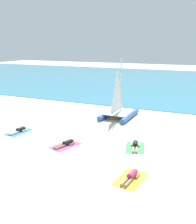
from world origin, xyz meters
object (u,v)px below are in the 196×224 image
Objects in this scene: towel_center_right at (135,148)px; towel_rightmost at (131,179)px; towel_leftmost at (19,132)px; sunbather_rightmost at (131,176)px; sunbather_center_right at (135,145)px; sunbather_center_left at (66,143)px; sunbather_leftmost at (19,130)px; sailboat_blue at (118,109)px; towel_center_left at (65,146)px.

towel_center_right is 3.91m from towel_rightmost.
sunbather_rightmost reaches higher than towel_leftmost.
towel_leftmost is 1.00× the size of towel_center_right.
towel_center_right is at bearing -90.00° from sunbather_center_right.
sunbather_center_left is 0.81× the size of towel_rightmost.
sunbather_center_left is at bearing -4.93° from sunbather_leftmost.
sunbather_center_left is at bearing -174.46° from sunbather_center_right.
sunbather_leftmost is at bearing 160.84° from towel_rightmost.
towel_rightmost is (0.93, -3.86, -0.13)m from sunbather_center_right.
sailboat_blue is 6.81m from towel_center_right.
towel_leftmost is 1.00× the size of towel_rightmost.
sunbather_center_left is at bearing 73.29° from towel_center_left.
towel_rightmost is at bearing -76.54° from towel_center_right.
towel_center_right is 1.21× the size of sunbather_rightmost.
sailboat_blue reaches higher than towel_center_left.
sunbather_center_right reaches higher than towel_center_right.
towel_leftmost is at bearing -175.76° from towel_center_right.
sunbather_center_left is 5.46m from sunbather_rightmost.
towel_center_left is (4.37, -0.91, -0.13)m from sunbather_leftmost.
sailboat_blue is 8.32m from sunbather_leftmost.
sunbather_leftmost and sunbather_rightmost have the same top height.
towel_center_right is at bearing 109.51° from sunbather_rightmost.
sunbather_leftmost is 9.87m from towel_rightmost.
sunbather_leftmost is at bearing 84.03° from towel_leftmost.
towel_leftmost is 8.44m from sunbather_center_right.
towel_rightmost is at bearing -9.17° from sunbather_center_left.
sunbather_rightmost is at bearing -12.81° from sunbather_leftmost.
towel_center_right is (8.42, 0.63, 0.00)m from towel_leftmost.
sunbather_leftmost reaches higher than towel_center_left.
sunbather_center_left reaches higher than towel_leftmost.
sunbather_center_left is 0.99× the size of sunbather_center_right.
sailboat_blue reaches higher than towel_leftmost.
sunbather_rightmost is (9.33, -3.17, 0.00)m from sunbather_leftmost.
sunbather_center_right is at bearing 103.48° from towel_rightmost.
sunbather_leftmost is 0.83× the size of towel_rightmost.
sunbather_rightmost is (0.93, -3.80, 0.00)m from sunbather_center_right.
sunbather_center_right is (4.01, 1.47, 0.00)m from sunbather_center_left.
sunbather_center_right is at bearing 104.60° from towel_center_right.
towel_center_left is 1.21× the size of sunbather_rightmost.
sailboat_blue is 7.48m from towel_center_left.
sailboat_blue is 2.61× the size of towel_leftmost.
towel_center_left is at bearing -160.03° from towel_center_right.
towel_leftmost is 1.23× the size of sunbather_center_left.
towel_center_right is (3.26, -5.94, -0.73)m from sailboat_blue.
sunbather_leftmost is 9.86m from sunbather_rightmost.
sunbather_center_left is at bearing 154.11° from towel_rightmost.
towel_center_left is at bearing -95.39° from sailboat_blue.
sunbather_leftmost is 0.83× the size of towel_center_right.
towel_center_left is at bearing 161.19° from sunbather_rightmost.
sunbather_leftmost is 1.02× the size of sunbather_center_left.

